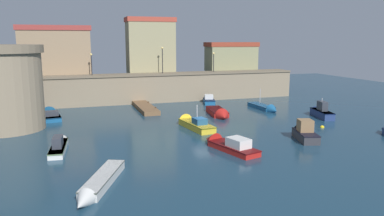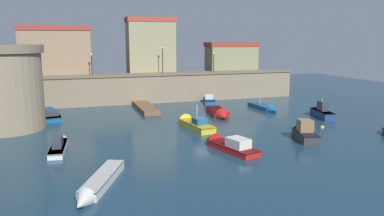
{
  "view_description": "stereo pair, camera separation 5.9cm",
  "coord_description": "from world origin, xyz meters",
  "views": [
    {
      "loc": [
        -13.39,
        -35.52,
        9.11
      ],
      "look_at": [
        0.0,
        4.64,
        1.41
      ],
      "focal_mm": 35.25,
      "sensor_mm": 36.0,
      "label": 1
    },
    {
      "loc": [
        -13.33,
        -35.53,
        9.11
      ],
      "look_at": [
        0.0,
        4.64,
        1.41
      ],
      "focal_mm": 35.25,
      "sensor_mm": 36.0,
      "label": 2
    }
  ],
  "objects": [
    {
      "name": "moored_boat_8",
      "position": [
        -1.04,
        1.38,
        0.4
      ],
      "size": [
        2.5,
        6.98,
        3.01
      ],
      "rotation": [
        0.0,
        0.0,
        1.7
      ],
      "color": "gold",
      "rests_on": "ground"
    },
    {
      "name": "fortress_tower",
      "position": [
        -19.5,
        6.32,
        4.37
      ],
      "size": [
        8.08,
        8.08,
        8.62
      ],
      "color": "gray",
      "rests_on": "ground"
    },
    {
      "name": "old_town_backdrop",
      "position": [
        -5.41,
        22.87,
        7.52
      ],
      "size": [
        36.84,
        5.73,
        8.49
      ],
      "color": "#977C5D",
      "rests_on": "ground"
    },
    {
      "name": "quay_lamp_0",
      "position": [
        -10.02,
        18.93,
        6.26
      ],
      "size": [
        0.32,
        0.32,
        3.04
      ],
      "color": "black",
      "rests_on": "quay_wall"
    },
    {
      "name": "ground_plane",
      "position": [
        0.0,
        0.0,
        0.0
      ],
      "size": [
        103.62,
        103.62,
        0.0
      ],
      "primitive_type": "plane",
      "color": "#19384C"
    },
    {
      "name": "quay_lamp_1",
      "position": [
        0.16,
        18.93,
        6.74
      ],
      "size": [
        0.32,
        0.32,
        3.87
      ],
      "color": "black",
      "rests_on": "quay_wall"
    },
    {
      "name": "mooring_buoy_0",
      "position": [
        11.85,
        -3.2,
        0.0
      ],
      "size": [
        0.44,
        0.44,
        0.44
      ],
      "primitive_type": "sphere",
      "color": "yellow",
      "rests_on": "ground"
    },
    {
      "name": "moored_boat_7",
      "position": [
        -11.92,
        -12.8,
        0.32
      ],
      "size": [
        3.99,
        7.18,
        1.14
      ],
      "rotation": [
        0.0,
        0.0,
        -1.98
      ],
      "color": "silver",
      "rests_on": "ground"
    },
    {
      "name": "moored_boat_5",
      "position": [
        7.25,
        -6.48,
        0.62
      ],
      "size": [
        2.63,
        4.76,
        2.19
      ],
      "rotation": [
        0.0,
        0.0,
        1.29
      ],
      "color": "#333338",
      "rests_on": "ground"
    },
    {
      "name": "pier_dock",
      "position": [
        -3.78,
        12.82,
        0.27
      ],
      "size": [
        2.0,
        8.9,
        0.7
      ],
      "color": "brown",
      "rests_on": "ground"
    },
    {
      "name": "quay_wall",
      "position": [
        0.0,
        18.93,
        2.11
      ],
      "size": [
        41.86,
        3.61,
        4.2
      ],
      "color": "gray",
      "rests_on": "ground"
    },
    {
      "name": "moored_boat_2",
      "position": [
        6.17,
        15.47,
        0.42
      ],
      "size": [
        2.57,
        4.64,
        1.63
      ],
      "rotation": [
        0.0,
        0.0,
        1.3
      ],
      "color": "#195689",
      "rests_on": "ground"
    },
    {
      "name": "moored_boat_3",
      "position": [
        -15.53,
        11.39,
        0.33
      ],
      "size": [
        2.55,
        5.88,
        1.78
      ],
      "rotation": [
        0.0,
        0.0,
        1.7
      ],
      "color": "#195689",
      "rests_on": "ground"
    },
    {
      "name": "moored_boat_1",
      "position": [
        15.24,
        1.71,
        0.6
      ],
      "size": [
        2.44,
        5.62,
        2.47
      ],
      "rotation": [
        0.0,
        0.0,
        1.34
      ],
      "color": "navy",
      "rests_on": "ground"
    },
    {
      "name": "moored_boat_10",
      "position": [
        3.86,
        5.8,
        0.34
      ],
      "size": [
        2.7,
        6.61,
        1.69
      ],
      "rotation": [
        0.0,
        0.0,
        -1.72
      ],
      "color": "red",
      "rests_on": "ground"
    },
    {
      "name": "moored_boat_6",
      "position": [
        -0.88,
        -7.19,
        0.38
      ],
      "size": [
        3.23,
        6.49,
        1.78
      ],
      "rotation": [
        0.0,
        0.0,
        1.84
      ],
      "color": "red",
      "rests_on": "ground"
    },
    {
      "name": "quay_lamp_2",
      "position": [
        8.28,
        18.93,
        6.23
      ],
      "size": [
        0.32,
        0.32,
        2.99
      ],
      "color": "black",
      "rests_on": "quay_wall"
    },
    {
      "name": "moored_boat_0",
      "position": [
        -14.3,
        -2.64,
        0.38
      ],
      "size": [
        1.68,
        6.52,
        1.6
      ],
      "rotation": [
        0.0,
        0.0,
        1.48
      ],
      "color": "white",
      "rests_on": "ground"
    },
    {
      "name": "moored_boat_4",
      "position": [
        11.23,
        7.63,
        0.27
      ],
      "size": [
        1.67,
        6.28,
        3.06
      ],
      "rotation": [
        0.0,
        0.0,
        -1.54
      ],
      "color": "#195689",
      "rests_on": "ground"
    }
  ]
}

